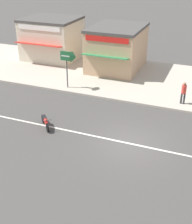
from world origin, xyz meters
TOP-DOWN VIEW (x-y plane):
  - ground_plane at (0.00, 0.00)m, footprint 160.00×160.00m
  - lane_centre_stripe at (0.00, 0.00)m, footprint 50.40×0.14m
  - kerb_strip at (0.00, 10.26)m, footprint 68.00×10.00m
  - motorcycle_1 at (-5.53, -0.15)m, footprint 1.31×1.39m
  - arrow_signboard at (-6.48, 5.98)m, footprint 1.34×0.81m
  - pedestrian_mid_kerb at (2.13, 6.35)m, footprint 0.34×0.34m
  - shopfront_corner_warung at (-12.00, 12.67)m, footprint 5.34×5.51m
  - shopfront_mid_block at (-4.80, 11.93)m, footprint 4.55×6.43m

SIDE VIEW (x-z plane):
  - ground_plane at x=0.00m, z-range 0.00..0.00m
  - lane_centre_stripe at x=0.00m, z-range 0.00..0.01m
  - kerb_strip at x=0.00m, z-range 0.00..0.15m
  - motorcycle_1 at x=-5.53m, z-range 0.02..0.82m
  - pedestrian_mid_kerb at x=2.13m, z-range 0.29..1.95m
  - shopfront_mid_block at x=-4.80m, z-range 0.16..4.10m
  - shopfront_corner_warung at x=-12.00m, z-range 0.16..4.22m
  - arrow_signboard at x=-6.48m, z-range 1.15..4.20m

